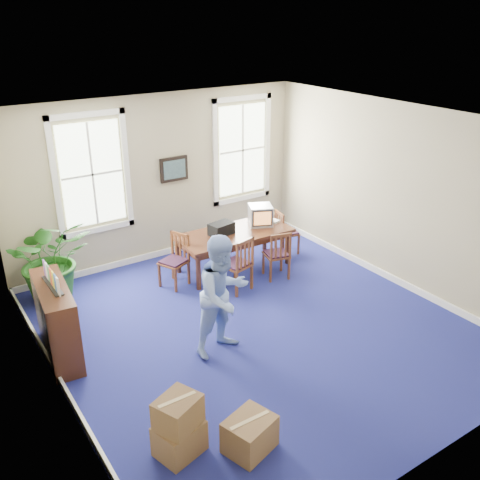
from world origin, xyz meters
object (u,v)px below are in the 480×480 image
conference_table (234,250)px  credenza (57,321)px  potted_plant (51,259)px  crt_tv (260,215)px  chair_near_left (236,264)px  man (223,295)px  cardboard_boxes (190,413)px

conference_table → credenza: size_ratio=1.55×
conference_table → potted_plant: bearing=168.5°
crt_tv → potted_plant: (-3.83, 0.67, -0.19)m
chair_near_left → potted_plant: size_ratio=0.68×
man → potted_plant: size_ratio=1.21×
cardboard_boxes → crt_tv: bearing=45.2°
conference_table → cardboard_boxes: size_ratio=1.59×
credenza → cardboard_boxes: 2.63m
crt_tv → chair_near_left: (-1.08, -0.79, -0.43)m
conference_table → man: (-1.58, -2.16, 0.53)m
chair_near_left → man: (-1.14, -1.42, 0.39)m
crt_tv → chair_near_left: crt_tv is taller
man → credenza: (-2.02, 1.20, -0.35)m
credenza → cardboard_boxes: size_ratio=1.03×
conference_table → potted_plant: 3.29m
credenza → potted_plant: bearing=81.7°
chair_near_left → potted_plant: 3.12m
crt_tv → man: 3.14m
crt_tv → credenza: (-4.25, -1.01, -0.38)m
conference_table → man: bearing=-125.0°
crt_tv → man: (-2.22, -2.21, -0.04)m
conference_table → man: man is taller
conference_table → credenza: credenza is taller
chair_near_left → potted_plant: bearing=-42.3°
cardboard_boxes → man: bearing=45.9°
credenza → potted_plant: size_ratio=0.94×
conference_table → credenza: 3.74m
chair_near_left → credenza: credenza is taller
man → cardboard_boxes: man is taller
conference_table → potted_plant: size_ratio=1.46×
conference_table → chair_near_left: size_ratio=2.14×
man → potted_plant: bearing=109.7°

